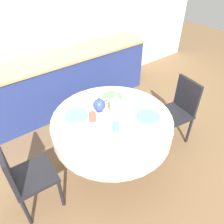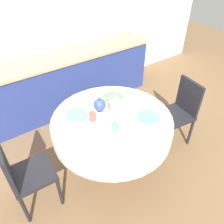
# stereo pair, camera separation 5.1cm
# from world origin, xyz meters

# --- Properties ---
(ground_plane) EXTENTS (12.00, 12.00, 0.00)m
(ground_plane) POSITION_xyz_m (0.00, 0.00, 0.00)
(ground_plane) COLOR brown
(wall_back) EXTENTS (7.00, 0.05, 2.60)m
(wall_back) POSITION_xyz_m (0.00, 1.83, 1.30)
(wall_back) COLOR silver
(wall_back) RESTS_ON ground_plane
(kitchen_counter) EXTENTS (3.24, 0.64, 0.90)m
(kitchen_counter) POSITION_xyz_m (0.00, 1.49, 0.45)
(kitchen_counter) COLOR navy
(kitchen_counter) RESTS_ON ground_plane
(dining_table) EXTENTS (1.31, 1.31, 0.75)m
(dining_table) POSITION_xyz_m (0.00, 0.00, 0.62)
(dining_table) COLOR tan
(dining_table) RESTS_ON ground_plane
(chair_left) EXTENTS (0.46, 0.46, 0.91)m
(chair_left) POSITION_xyz_m (0.99, -0.15, 0.51)
(chair_left) COLOR black
(chair_left) RESTS_ON ground_plane
(chair_right) EXTENTS (0.42, 0.42, 0.91)m
(chair_right) POSITION_xyz_m (-1.00, 0.06, 0.51)
(chair_right) COLOR black
(chair_right) RESTS_ON ground_plane
(plate_near_left) EXTENTS (0.26, 0.26, 0.01)m
(plate_near_left) POSITION_xyz_m (-0.29, -0.26, 0.75)
(plate_near_left) COLOR white
(plate_near_left) RESTS_ON dining_table
(cup_near_left) EXTENTS (0.07, 0.07, 0.10)m
(cup_near_left) POSITION_xyz_m (-0.09, -0.19, 0.79)
(cup_near_left) COLOR #5BA39E
(cup_near_left) RESTS_ON dining_table
(plate_near_right) EXTENTS (0.26, 0.26, 0.01)m
(plate_near_right) POSITION_xyz_m (0.32, -0.22, 0.75)
(plate_near_right) COLOR #60BCB7
(plate_near_right) RESTS_ON dining_table
(cup_near_right) EXTENTS (0.07, 0.07, 0.10)m
(cup_near_right) POSITION_xyz_m (0.20, -0.04, 0.79)
(cup_near_right) COLOR white
(cup_near_right) RESTS_ON dining_table
(plate_far_left) EXTENTS (0.26, 0.26, 0.01)m
(plate_far_left) POSITION_xyz_m (-0.28, 0.27, 0.75)
(plate_far_left) COLOR #60BCB7
(plate_far_left) RESTS_ON dining_table
(cup_far_left) EXTENTS (0.07, 0.07, 0.10)m
(cup_far_left) POSITION_xyz_m (-0.19, 0.09, 0.79)
(cup_far_left) COLOR #CC4C3D
(cup_far_left) RESTS_ON dining_table
(plate_far_right) EXTENTS (0.26, 0.26, 0.01)m
(plate_far_right) POSITION_xyz_m (0.24, 0.31, 0.75)
(plate_far_right) COLOR #5BA85B
(plate_far_right) RESTS_ON dining_table
(cup_far_right) EXTENTS (0.07, 0.07, 0.10)m
(cup_far_right) POSITION_xyz_m (0.06, 0.20, 0.79)
(cup_far_right) COLOR #DBB766
(cup_far_right) RESTS_ON dining_table
(coffee_carafe) EXTENTS (0.13, 0.13, 0.31)m
(coffee_carafe) POSITION_xyz_m (0.02, -0.03, 0.88)
(coffee_carafe) COLOR #B2B2B7
(coffee_carafe) RESTS_ON dining_table
(teapot) EXTENTS (0.19, 0.14, 0.18)m
(teapot) POSITION_xyz_m (-0.03, 0.19, 0.83)
(teapot) COLOR #33478E
(teapot) RESTS_ON dining_table
(fruit_bowl) EXTENTS (0.17, 0.17, 0.07)m
(fruit_bowl) POSITION_xyz_m (0.23, 0.03, 0.78)
(fruit_bowl) COLOR silver
(fruit_bowl) RESTS_ON dining_table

